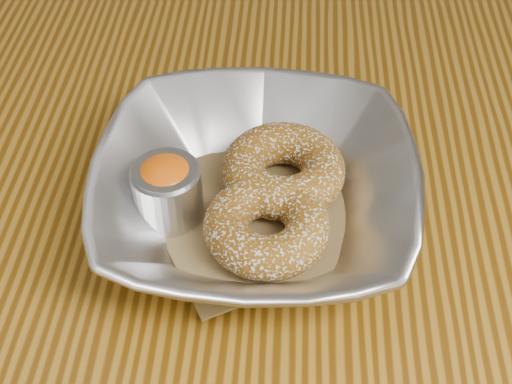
# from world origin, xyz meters

# --- Properties ---
(table) EXTENTS (1.20, 0.80, 0.75)m
(table) POSITION_xyz_m (0.00, 0.00, 0.65)
(table) COLOR brown
(table) RESTS_ON ground_plane
(serving_bowl) EXTENTS (0.23, 0.23, 0.06)m
(serving_bowl) POSITION_xyz_m (0.08, 0.03, 0.78)
(serving_bowl) COLOR silver
(serving_bowl) RESTS_ON table
(parchment) EXTENTS (0.20, 0.20, 0.00)m
(parchment) POSITION_xyz_m (0.08, 0.03, 0.76)
(parchment) COLOR brown
(parchment) RESTS_ON table
(donut_back) EXTENTS (0.12, 0.12, 0.03)m
(donut_back) POSITION_xyz_m (0.10, 0.06, 0.78)
(donut_back) COLOR brown
(donut_back) RESTS_ON parchment
(donut_front) EXTENTS (0.12, 0.12, 0.03)m
(donut_front) POSITION_xyz_m (0.09, 0.00, 0.78)
(donut_front) COLOR brown
(donut_front) RESTS_ON parchment
(ramekin) EXTENTS (0.05, 0.05, 0.05)m
(ramekin) POSITION_xyz_m (0.01, 0.03, 0.78)
(ramekin) COLOR silver
(ramekin) RESTS_ON table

